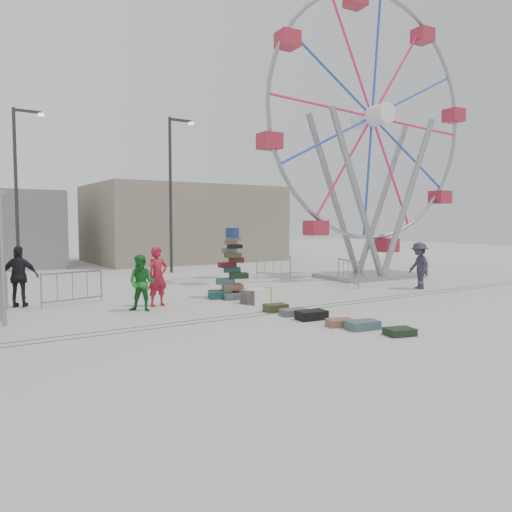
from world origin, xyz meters
TOP-DOWN VIEW (x-y plane):
  - ground at (0.00, 0.00)m, footprint 90.00×90.00m
  - track_line_near at (0.00, 0.60)m, footprint 40.00×0.04m
  - track_line_far at (0.00, 1.00)m, footprint 40.00×0.04m
  - building_right at (7.00, 20.00)m, footprint 12.00×8.00m
  - lamp_post_right at (3.09, 13.00)m, footprint 1.41×0.25m
  - lamp_post_left at (-3.91, 15.00)m, footprint 1.41×0.25m
  - suitcase_tower at (1.34, 3.96)m, footprint 1.93×1.60m
  - ferris_wheel at (10.00, 5.71)m, footprint 11.51×3.19m
  - steamer_trunk at (1.39, 2.51)m, footprint 1.12×0.88m
  - row_case_0 at (1.03, 0.87)m, footprint 0.74×0.56m
  - row_case_1 at (1.12, 0.09)m, footprint 0.81×0.57m
  - row_case_2 at (1.14, -0.66)m, footprint 0.88×0.60m
  - row_case_3 at (1.18, -1.74)m, footprint 0.76×0.62m
  - row_case_4 at (1.41, -2.32)m, footprint 0.88×0.60m
  - row_case_5 at (1.66, -3.27)m, footprint 0.77×0.65m
  - barricade_dummy_c at (-3.75, 5.40)m, footprint 1.98×0.52m
  - barricade_wheel_front at (7.00, 4.04)m, footprint 0.76×1.92m
  - barricade_wheel_back at (6.14, 8.24)m, footprint 0.72×1.93m
  - pedestrian_red at (-1.54, 3.70)m, footprint 0.76×0.57m
  - pedestrian_green at (-2.29, 3.11)m, footprint 1.04×1.02m
  - pedestrian_black at (-5.23, 5.88)m, footprint 1.22×0.90m
  - pedestrian_grey at (8.66, 1.77)m, footprint 1.04×1.35m

SIDE VIEW (x-z plane):
  - ground at x=0.00m, z-range 0.00..0.00m
  - track_line_near at x=0.00m, z-range 0.00..0.01m
  - track_line_far at x=0.00m, z-range 0.00..0.01m
  - row_case_5 at x=1.66m, z-range 0.00..0.18m
  - row_case_1 at x=1.12m, z-range 0.00..0.19m
  - row_case_3 at x=1.18m, z-range 0.00..0.19m
  - row_case_4 at x=1.41m, z-range 0.00..0.22m
  - row_case_0 at x=1.03m, z-range 0.00..0.23m
  - row_case_2 at x=1.14m, z-range 0.00..0.25m
  - steamer_trunk at x=1.39m, z-range 0.00..0.46m
  - barricade_dummy_c at x=-3.75m, z-range 0.00..1.10m
  - barricade_wheel_front at x=7.00m, z-range 0.00..1.10m
  - barricade_wheel_back at x=6.14m, z-range 0.00..1.10m
  - suitcase_tower at x=1.34m, z-range -0.54..1.92m
  - pedestrian_green at x=-2.29m, z-range 0.00..1.69m
  - pedestrian_grey at x=8.66m, z-range 0.00..1.85m
  - pedestrian_red at x=-1.54m, z-range 0.00..1.89m
  - pedestrian_black at x=-5.23m, z-range 0.00..1.92m
  - building_right at x=7.00m, z-range 0.00..5.00m
  - lamp_post_right at x=3.09m, z-range 0.48..8.48m
  - lamp_post_left at x=-3.91m, z-range 0.48..8.48m
  - ferris_wheel at x=10.00m, z-range -0.10..13.27m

